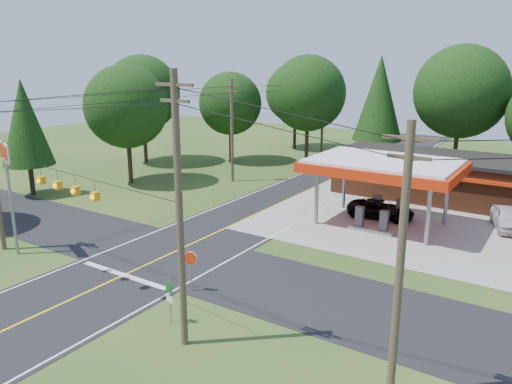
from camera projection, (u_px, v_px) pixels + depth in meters
The scene contains 17 objects.
ground at pixel (168, 255), 31.06m from camera, with size 120.00×120.00×0.00m, color #2A4A1A.
main_highway at pixel (168, 255), 31.06m from camera, with size 8.00×120.00×0.02m, color black.
cross_road at pixel (168, 255), 31.05m from camera, with size 70.00×7.00×0.02m, color black.
lane_center_yellow at pixel (168, 255), 31.05m from camera, with size 0.15×110.00×0.00m, color yellow.
gas_canopy at pixel (383, 168), 35.71m from camera, with size 10.60×7.40×4.88m.
convenience_store at pixel (431, 175), 43.86m from camera, with size 16.40×7.55×3.80m.
utility_pole_near_right at pixel (179, 211), 19.89m from camera, with size 1.80×0.30×11.50m.
utility_pole_far_left at pixel (232, 129), 48.49m from camera, with size 1.80×0.30×10.00m.
utility_pole_right_b at pixel (400, 262), 16.81m from camera, with size 1.80×0.30×10.00m.
utility_pole_north at pixel (322, 118), 61.56m from camera, with size 0.30×0.30×9.50m.
overhead_beacons at pixel (65, 174), 25.13m from camera, with size 17.04×2.04×1.03m.
treeline_backdrop at pixel (342, 105), 48.10m from camera, with size 70.27×51.59×13.30m.
suv_car at pixel (381, 209), 38.11m from camera, with size 4.96×4.96×1.38m, color black.
sedan_car at pixel (508, 219), 35.61m from camera, with size 4.65×4.65×1.58m, color silver.
big_stop_sign at pixel (7, 170), 29.85m from camera, with size 2.50×1.07×7.17m.
octagonal_stop_sign at pixel (191, 261), 25.81m from camera, with size 0.78×0.23×2.27m.
route_sign_post at pixel (170, 295), 22.77m from camera, with size 0.47×0.13×2.30m.
Camera 1 is at (20.47, -21.24, 11.83)m, focal length 35.00 mm.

